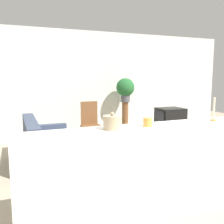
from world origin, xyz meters
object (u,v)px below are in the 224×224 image
Objects in this scene: couch at (48,148)px; television at (170,119)px; wooden_chair at (91,122)px; potted_plant at (125,88)px; decorative_bowl at (112,122)px.

television is at bearing -0.36° from couch.
couch is 1.69× the size of wooden_chair.
couch is 1.50m from wooden_chair.
potted_plant is at bearing 32.77° from couch.
couch is at bearing -147.23° from potted_plant.
television is 1.78m from wooden_chair.
potted_plant reaches higher than couch.
potted_plant is (1.06, 0.40, 0.73)m from wooden_chair.
television is at bearing -34.33° from wooden_chair.
potted_plant reaches higher than decorative_bowl.
wooden_chair reaches higher than couch.
decorative_bowl reaches higher than couch.
wooden_chair is 1.35m from potted_plant.
couch is at bearing -138.09° from wooden_chair.
couch is 2.75× the size of potted_plant.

